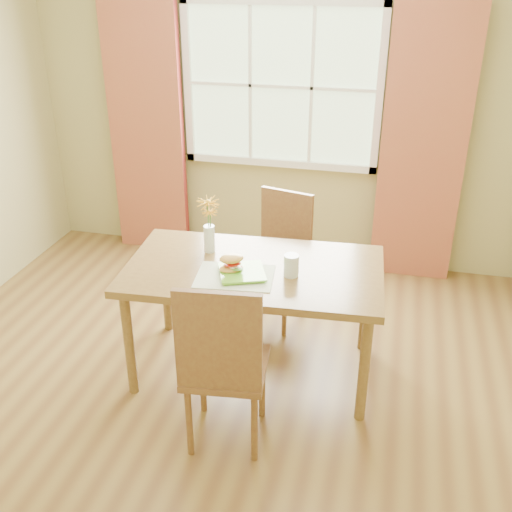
{
  "coord_description": "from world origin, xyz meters",
  "views": [
    {
      "loc": [
        0.96,
        -2.91,
        2.44
      ],
      "look_at": [
        0.21,
        0.14,
        0.86
      ],
      "focal_mm": 42.0,
      "sensor_mm": 36.0,
      "label": 1
    }
  ],
  "objects_px": {
    "water_glass": "(291,266)",
    "chair_near": "(223,361)",
    "flower_vase": "(209,220)",
    "chair_far": "(280,252)",
    "croissant_sandwich": "(231,263)",
    "dining_table": "(254,278)"
  },
  "relations": [
    {
      "from": "croissant_sandwich",
      "to": "flower_vase",
      "type": "bearing_deg",
      "value": 101.29
    },
    {
      "from": "chair_near",
      "to": "croissant_sandwich",
      "type": "height_order",
      "value": "chair_near"
    },
    {
      "from": "chair_near",
      "to": "dining_table",
      "type": "bearing_deg",
      "value": 84.37
    },
    {
      "from": "chair_near",
      "to": "water_glass",
      "type": "xyz_separation_m",
      "value": [
        0.23,
        0.66,
        0.25
      ]
    },
    {
      "from": "dining_table",
      "to": "water_glass",
      "type": "height_order",
      "value": "water_glass"
    },
    {
      "from": "dining_table",
      "to": "chair_near",
      "type": "bearing_deg",
      "value": -92.77
    },
    {
      "from": "dining_table",
      "to": "chair_far",
      "type": "bearing_deg",
      "value": 84.75
    },
    {
      "from": "chair_near",
      "to": "flower_vase",
      "type": "height_order",
      "value": "flower_vase"
    },
    {
      "from": "dining_table",
      "to": "chair_far",
      "type": "xyz_separation_m",
      "value": [
        0.02,
        0.7,
        -0.15
      ]
    },
    {
      "from": "croissant_sandwich",
      "to": "flower_vase",
      "type": "xyz_separation_m",
      "value": [
        -0.22,
        0.26,
        0.14
      ]
    },
    {
      "from": "dining_table",
      "to": "chair_near",
      "type": "xyz_separation_m",
      "value": [
        0.01,
        -0.71,
        -0.11
      ]
    },
    {
      "from": "chair_near",
      "to": "water_glass",
      "type": "height_order",
      "value": "chair_near"
    },
    {
      "from": "chair_far",
      "to": "flower_vase",
      "type": "distance_m",
      "value": 0.79
    },
    {
      "from": "croissant_sandwich",
      "to": "chair_near",
      "type": "bearing_deg",
      "value": -107.33
    },
    {
      "from": "chair_far",
      "to": "water_glass",
      "type": "height_order",
      "value": "chair_far"
    },
    {
      "from": "croissant_sandwich",
      "to": "flower_vase",
      "type": "relative_size",
      "value": 0.49
    },
    {
      "from": "dining_table",
      "to": "flower_vase",
      "type": "bearing_deg",
      "value": 152.4
    },
    {
      "from": "water_glass",
      "to": "chair_near",
      "type": "bearing_deg",
      "value": -109.14
    },
    {
      "from": "chair_near",
      "to": "croissant_sandwich",
      "type": "bearing_deg",
      "value": 94.6
    },
    {
      "from": "croissant_sandwich",
      "to": "water_glass",
      "type": "height_order",
      "value": "water_glass"
    },
    {
      "from": "chair_near",
      "to": "chair_far",
      "type": "bearing_deg",
      "value": 83.14
    },
    {
      "from": "water_glass",
      "to": "chair_far",
      "type": "bearing_deg",
      "value": 106.18
    }
  ]
}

